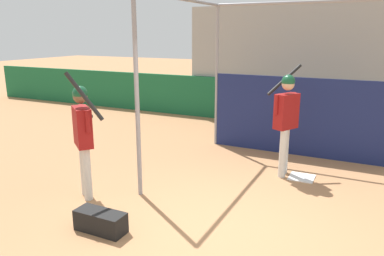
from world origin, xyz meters
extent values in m
plane|color=#A8754C|center=(0.00, 0.00, 0.00)|extent=(60.00, 60.00, 0.00)
cube|color=#196038|center=(0.00, 6.37, 0.63)|extent=(24.00, 0.12, 1.26)
cube|color=#9E9E99|center=(0.00, 8.43, 1.66)|extent=(7.05, 4.00, 3.31)
cube|color=maroon|center=(-2.75, 6.83, 1.31)|extent=(0.45, 0.40, 0.10)
cube|color=maroon|center=(-2.75, 7.01, 1.54)|extent=(0.45, 0.06, 0.40)
cube|color=maroon|center=(-2.20, 6.83, 1.31)|extent=(0.45, 0.40, 0.10)
cube|color=maroon|center=(-2.20, 7.01, 1.54)|extent=(0.45, 0.06, 0.40)
cube|color=maroon|center=(-1.65, 6.83, 1.31)|extent=(0.45, 0.40, 0.10)
cube|color=maroon|center=(-1.65, 7.01, 1.54)|extent=(0.45, 0.06, 0.40)
cube|color=maroon|center=(-1.10, 6.83, 1.31)|extent=(0.45, 0.40, 0.10)
cube|color=maroon|center=(-1.10, 7.01, 1.54)|extent=(0.45, 0.06, 0.40)
cube|color=maroon|center=(-0.55, 6.83, 1.31)|extent=(0.45, 0.40, 0.10)
cube|color=maroon|center=(-0.55, 7.01, 1.54)|extent=(0.45, 0.06, 0.40)
cube|color=maroon|center=(0.00, 6.83, 1.31)|extent=(0.45, 0.40, 0.10)
cube|color=maroon|center=(0.00, 7.01, 1.54)|extent=(0.45, 0.06, 0.40)
cube|color=maroon|center=(0.55, 6.83, 1.31)|extent=(0.45, 0.40, 0.10)
cube|color=maroon|center=(0.55, 7.01, 1.54)|extent=(0.45, 0.06, 0.40)
cube|color=maroon|center=(1.10, 6.83, 1.31)|extent=(0.45, 0.40, 0.10)
cube|color=maroon|center=(1.10, 7.01, 1.54)|extent=(0.45, 0.06, 0.40)
cube|color=maroon|center=(1.65, 6.83, 1.31)|extent=(0.45, 0.40, 0.10)
cube|color=maroon|center=(1.65, 7.01, 1.54)|extent=(0.45, 0.06, 0.40)
cube|color=maroon|center=(-2.75, 7.63, 1.71)|extent=(0.45, 0.40, 0.10)
cube|color=maroon|center=(-2.75, 7.81, 1.94)|extent=(0.45, 0.06, 0.40)
cube|color=maroon|center=(-2.20, 7.63, 1.71)|extent=(0.45, 0.40, 0.10)
cube|color=maroon|center=(-2.20, 7.81, 1.94)|extent=(0.45, 0.06, 0.40)
cube|color=maroon|center=(-1.65, 7.63, 1.71)|extent=(0.45, 0.40, 0.10)
cube|color=maroon|center=(-1.65, 7.81, 1.94)|extent=(0.45, 0.06, 0.40)
cube|color=maroon|center=(-1.10, 7.63, 1.71)|extent=(0.45, 0.40, 0.10)
cube|color=maroon|center=(-1.10, 7.81, 1.94)|extent=(0.45, 0.06, 0.40)
cube|color=maroon|center=(-0.55, 7.63, 1.71)|extent=(0.45, 0.40, 0.10)
cube|color=maroon|center=(-0.55, 7.81, 1.94)|extent=(0.45, 0.06, 0.40)
cube|color=maroon|center=(0.00, 7.63, 1.71)|extent=(0.45, 0.40, 0.10)
cube|color=maroon|center=(0.00, 7.81, 1.94)|extent=(0.45, 0.06, 0.40)
cube|color=maroon|center=(0.55, 7.63, 1.71)|extent=(0.45, 0.40, 0.10)
cube|color=maroon|center=(0.55, 7.81, 1.94)|extent=(0.45, 0.06, 0.40)
cube|color=maroon|center=(1.10, 7.63, 1.71)|extent=(0.45, 0.40, 0.10)
cube|color=maroon|center=(1.10, 7.81, 1.94)|extent=(0.45, 0.06, 0.40)
cube|color=maroon|center=(1.65, 7.63, 1.71)|extent=(0.45, 0.40, 0.10)
cube|color=maroon|center=(1.65, 7.81, 1.94)|extent=(0.45, 0.06, 0.40)
cube|color=maroon|center=(-2.75, 8.43, 2.11)|extent=(0.45, 0.40, 0.10)
cube|color=maroon|center=(-2.75, 8.61, 2.34)|extent=(0.45, 0.06, 0.40)
cube|color=maroon|center=(-2.20, 8.43, 2.11)|extent=(0.45, 0.40, 0.10)
cube|color=maroon|center=(-2.20, 8.61, 2.34)|extent=(0.45, 0.06, 0.40)
cube|color=maroon|center=(-1.65, 8.43, 2.11)|extent=(0.45, 0.40, 0.10)
cube|color=maroon|center=(-1.65, 8.61, 2.34)|extent=(0.45, 0.06, 0.40)
cube|color=maroon|center=(-1.10, 8.43, 2.11)|extent=(0.45, 0.40, 0.10)
cube|color=maroon|center=(-1.10, 8.61, 2.34)|extent=(0.45, 0.06, 0.40)
cube|color=maroon|center=(-0.55, 8.43, 2.11)|extent=(0.45, 0.40, 0.10)
cube|color=maroon|center=(-0.55, 8.61, 2.34)|extent=(0.45, 0.06, 0.40)
cube|color=maroon|center=(0.00, 8.43, 2.11)|extent=(0.45, 0.40, 0.10)
cube|color=maroon|center=(0.00, 8.61, 2.34)|extent=(0.45, 0.06, 0.40)
cube|color=maroon|center=(0.55, 8.43, 2.11)|extent=(0.45, 0.40, 0.10)
cube|color=maroon|center=(0.55, 8.61, 2.34)|extent=(0.45, 0.06, 0.40)
cube|color=maroon|center=(1.10, 8.43, 2.11)|extent=(0.45, 0.40, 0.10)
cube|color=maroon|center=(1.10, 8.61, 2.34)|extent=(0.45, 0.06, 0.40)
cube|color=maroon|center=(1.65, 8.43, 2.11)|extent=(0.45, 0.40, 0.10)
cube|color=maroon|center=(1.65, 8.61, 2.34)|extent=(0.45, 0.06, 0.40)
cube|color=maroon|center=(-2.75, 9.23, 2.51)|extent=(0.45, 0.40, 0.10)
cube|color=maroon|center=(-2.75, 9.41, 2.74)|extent=(0.45, 0.06, 0.40)
cube|color=maroon|center=(-2.20, 9.23, 2.51)|extent=(0.45, 0.40, 0.10)
cube|color=maroon|center=(-2.20, 9.41, 2.74)|extent=(0.45, 0.06, 0.40)
cube|color=maroon|center=(-1.65, 9.23, 2.51)|extent=(0.45, 0.40, 0.10)
cube|color=maroon|center=(-1.65, 9.41, 2.74)|extent=(0.45, 0.06, 0.40)
cube|color=maroon|center=(-1.10, 9.23, 2.51)|extent=(0.45, 0.40, 0.10)
cube|color=maroon|center=(-1.10, 9.41, 2.74)|extent=(0.45, 0.06, 0.40)
cube|color=maroon|center=(-0.55, 9.23, 2.51)|extent=(0.45, 0.40, 0.10)
cube|color=maroon|center=(-0.55, 9.41, 2.74)|extent=(0.45, 0.06, 0.40)
cube|color=maroon|center=(0.00, 9.23, 2.51)|extent=(0.45, 0.40, 0.10)
cube|color=maroon|center=(0.00, 9.41, 2.74)|extent=(0.45, 0.06, 0.40)
cube|color=maroon|center=(0.55, 9.23, 2.51)|extent=(0.45, 0.40, 0.10)
cube|color=maroon|center=(0.55, 9.41, 2.74)|extent=(0.45, 0.06, 0.40)
cube|color=maroon|center=(1.10, 9.23, 2.51)|extent=(0.45, 0.40, 0.10)
cube|color=maroon|center=(1.10, 9.41, 2.74)|extent=(0.45, 0.06, 0.40)
cube|color=maroon|center=(1.65, 9.23, 2.51)|extent=(0.45, 0.40, 0.10)
cube|color=maroon|center=(1.65, 9.41, 2.74)|extent=(0.45, 0.06, 0.40)
cube|color=maroon|center=(-2.75, 10.03, 2.91)|extent=(0.45, 0.40, 0.10)
cube|color=maroon|center=(-2.75, 10.21, 3.14)|extent=(0.45, 0.06, 0.40)
cube|color=maroon|center=(-2.20, 10.03, 2.91)|extent=(0.45, 0.40, 0.10)
cube|color=maroon|center=(-2.20, 10.21, 3.14)|extent=(0.45, 0.06, 0.40)
cube|color=maroon|center=(-1.65, 10.03, 2.91)|extent=(0.45, 0.40, 0.10)
cube|color=maroon|center=(-1.65, 10.21, 3.14)|extent=(0.45, 0.06, 0.40)
cube|color=maroon|center=(-1.10, 10.03, 2.91)|extent=(0.45, 0.40, 0.10)
cube|color=maroon|center=(-1.10, 10.21, 3.14)|extent=(0.45, 0.06, 0.40)
cube|color=maroon|center=(-0.55, 10.03, 2.91)|extent=(0.45, 0.40, 0.10)
cube|color=maroon|center=(-0.55, 10.21, 3.14)|extent=(0.45, 0.06, 0.40)
cube|color=maroon|center=(0.00, 10.03, 2.91)|extent=(0.45, 0.40, 0.10)
cube|color=maroon|center=(0.00, 10.21, 3.14)|extent=(0.45, 0.06, 0.40)
cube|color=maroon|center=(0.55, 10.03, 2.91)|extent=(0.45, 0.40, 0.10)
cube|color=maroon|center=(0.55, 10.21, 3.14)|extent=(0.45, 0.06, 0.40)
cube|color=maroon|center=(1.10, 10.03, 2.91)|extent=(0.45, 0.40, 0.10)
cube|color=maroon|center=(1.10, 10.21, 3.14)|extent=(0.45, 0.06, 0.40)
cube|color=maroon|center=(1.65, 10.03, 2.91)|extent=(0.45, 0.40, 0.10)
cube|color=maroon|center=(1.65, 10.21, 3.14)|extent=(0.45, 0.06, 0.40)
cylinder|color=gray|center=(-1.62, 0.61, 1.57)|extent=(0.07, 0.07, 3.14)
cylinder|color=gray|center=(-1.62, 3.81, 1.57)|extent=(0.07, 0.07, 3.14)
cylinder|color=gray|center=(0.26, 3.81, 3.14)|extent=(3.75, 0.06, 0.06)
cube|color=navy|center=(0.26, 3.79, 0.83)|extent=(3.68, 0.03, 1.67)
cube|color=white|center=(0.62, 2.49, 0.01)|extent=(0.44, 0.44, 0.02)
cylinder|color=silver|center=(0.28, 2.37, 0.44)|extent=(0.18, 0.18, 0.89)
cylinder|color=silver|center=(0.27, 2.61, 0.44)|extent=(0.18, 0.18, 0.89)
cube|color=maroon|center=(0.27, 2.49, 1.20)|extent=(0.40, 0.50, 0.63)
sphere|color=tan|center=(0.27, 2.49, 1.69)|extent=(0.22, 0.22, 0.22)
sphere|color=#144C2D|center=(0.27, 2.49, 1.74)|extent=(0.23, 0.23, 0.23)
cylinder|color=maroon|center=(0.13, 2.30, 1.34)|extent=(0.09, 0.09, 0.35)
cylinder|color=maroon|center=(0.35, 2.72, 1.34)|extent=(0.09, 0.09, 0.35)
cylinder|color=black|center=(0.13, 2.86, 1.72)|extent=(0.50, 0.63, 0.55)
sphere|color=black|center=(0.41, 2.64, 1.47)|extent=(0.08, 0.08, 0.08)
cylinder|color=silver|center=(-2.41, 0.22, 0.43)|extent=(0.18, 0.18, 0.86)
cylinder|color=silver|center=(-2.24, 0.08, 0.43)|extent=(0.18, 0.18, 0.86)
cube|color=maroon|center=(-2.33, 0.15, 1.16)|extent=(0.52, 0.47, 0.61)
sphere|color=brown|center=(-2.33, 0.15, 1.63)|extent=(0.21, 0.21, 0.21)
sphere|color=#144C2D|center=(-2.33, 0.15, 1.68)|extent=(0.22, 0.22, 0.22)
cylinder|color=maroon|center=(-2.50, 0.34, 1.30)|extent=(0.10, 0.10, 0.33)
cylinder|color=maroon|center=(-2.10, 0.02, 1.30)|extent=(0.10, 0.10, 0.33)
cylinder|color=black|center=(-2.04, -0.07, 1.68)|extent=(0.49, 0.29, 0.71)
sphere|color=black|center=(-2.15, 0.14, 1.34)|extent=(0.08, 0.08, 0.08)
cube|color=black|center=(-1.43, -0.61, 0.14)|extent=(0.70, 0.28, 0.28)
camera|label=1|loc=(1.63, -4.11, 2.56)|focal=35.00mm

